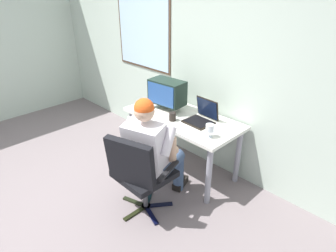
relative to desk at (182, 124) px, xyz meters
name	(u,v)px	position (x,y,z in m)	size (l,w,h in m)	color
ground_plane	(54,221)	(-0.28, -1.58, -0.64)	(5.78, 4.03, 0.02)	slate
wall_rear	(188,47)	(-0.30, 0.40, 0.80)	(5.78, 0.08, 2.85)	#B1C2B3
desk	(182,124)	(0.00, 0.00, 0.00)	(1.41, 0.68, 0.73)	gray
office_chair	(138,171)	(0.26, -0.89, -0.09)	(0.67, 0.59, 0.93)	black
person_seated	(152,149)	(0.19, -0.65, 0.02)	(0.65, 0.81, 1.23)	#3B4F70
crt_monitor	(167,93)	(-0.28, 0.02, 0.32)	(0.45, 0.29, 0.37)	beige
laptop	(202,116)	(0.24, 0.07, 0.17)	(0.31, 0.31, 0.25)	black
wine_glass	(210,129)	(0.53, -0.17, 0.20)	(0.09, 0.09, 0.14)	silver
coffee_mug	(172,117)	(-0.01, -0.16, 0.15)	(0.08, 0.08, 0.10)	black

